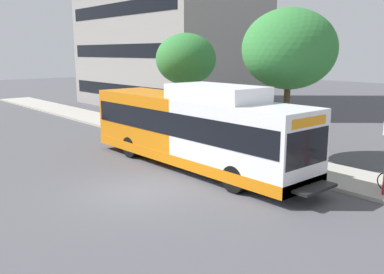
{
  "coord_description": "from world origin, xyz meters",
  "views": [
    {
      "loc": [
        -7.87,
        -12.17,
        4.93
      ],
      "look_at": [
        2.89,
        0.27,
        1.6
      ],
      "focal_mm": 39.22,
      "sensor_mm": 36.0,
      "label": 1
    }
  ],
  "objects": [
    {
      "name": "transit_bus",
      "position": [
        3.77,
        1.19,
        1.7
      ],
      "size": [
        2.58,
        12.25,
        3.65
      ],
      "color": "white",
      "rests_on": "ground"
    },
    {
      "name": "street_tree_mid_block",
      "position": [
        7.81,
        6.51,
        4.53
      ],
      "size": [
        3.46,
        3.46,
        5.88
      ],
      "color": "#4C3823",
      "rests_on": "sidewalk_curb"
    },
    {
      "name": "ground_plane",
      "position": [
        0.0,
        8.0,
        0.0
      ],
      "size": [
        120.0,
        120.0,
        0.0
      ],
      "primitive_type": "plane",
      "color": "#4C4C51"
    },
    {
      "name": "sidewalk_curb",
      "position": [
        7.0,
        6.0,
        0.07
      ],
      "size": [
        3.0,
        56.0,
        0.14
      ],
      "primitive_type": "cube",
      "color": "#A8A399",
      "rests_on": "ground"
    },
    {
      "name": "street_tree_near_stop",
      "position": [
        7.68,
        -0.73,
        5.06
      ],
      "size": [
        4.17,
        4.17,
        6.7
      ],
      "color": "#4C3823",
      "rests_on": "sidewalk_curb"
    }
  ]
}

